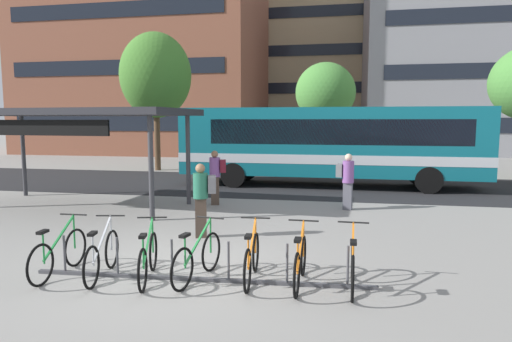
% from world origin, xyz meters
% --- Properties ---
extents(ground, '(200.00, 200.00, 0.00)m').
position_xyz_m(ground, '(0.00, 0.00, 0.00)').
color(ground, gray).
extents(bus_lane_asphalt, '(80.00, 7.20, 0.01)m').
position_xyz_m(bus_lane_asphalt, '(0.00, 11.00, 0.00)').
color(bus_lane_asphalt, '#232326').
rests_on(bus_lane_asphalt, ground).
extents(city_bus, '(12.07, 2.77, 3.20)m').
position_xyz_m(city_bus, '(2.29, 11.00, 1.78)').
color(city_bus, '#0F6070').
rests_on(city_bus, ground).
extents(bike_rack, '(5.85, 0.39, 0.70)m').
position_xyz_m(bike_rack, '(0.55, -0.45, 0.09)').
color(bike_rack, '#47474C').
rests_on(bike_rack, ground).
extents(parked_bicycle_green_0, '(0.52, 1.72, 0.99)m').
position_xyz_m(parked_bicycle_green_0, '(-1.94, -0.65, 0.38)').
color(parked_bicycle_green_0, black).
rests_on(parked_bicycle_green_0, ground).
extents(parked_bicycle_silver_1, '(0.53, 1.70, 0.99)m').
position_xyz_m(parked_bicycle_silver_1, '(-1.15, -0.61, 0.38)').
color(parked_bicycle_silver_1, black).
rests_on(parked_bicycle_silver_1, ground).
extents(parked_bicycle_green_2, '(0.61, 1.68, 0.99)m').
position_xyz_m(parked_bicycle_green_2, '(-0.31, -0.60, 0.38)').
color(parked_bicycle_green_2, black).
rests_on(parked_bicycle_green_2, ground).
extents(parked_bicycle_green_3, '(0.52, 1.70, 0.99)m').
position_xyz_m(parked_bicycle_green_3, '(0.50, -0.43, 0.38)').
color(parked_bicycle_green_3, black).
rests_on(parked_bicycle_green_3, ground).
extents(parked_bicycle_orange_4, '(0.52, 1.72, 0.99)m').
position_xyz_m(parked_bicycle_orange_4, '(1.41, -0.30, 0.38)').
color(parked_bicycle_orange_4, black).
rests_on(parked_bicycle_orange_4, ground).
extents(parked_bicycle_orange_5, '(0.52, 1.72, 0.99)m').
position_xyz_m(parked_bicycle_orange_5, '(2.22, -0.36, 0.38)').
color(parked_bicycle_orange_5, black).
rests_on(parked_bicycle_orange_5, ground).
extents(parked_bicycle_orange_6, '(0.52, 1.72, 0.99)m').
position_xyz_m(parked_bicycle_orange_6, '(3.06, -0.34, 0.38)').
color(parked_bicycle_orange_6, black).
rests_on(parked_bicycle_orange_6, ground).
extents(transit_shelter, '(7.38, 3.77, 3.04)m').
position_xyz_m(transit_shelter, '(-5.23, 5.13, 2.86)').
color(transit_shelter, '#38383D').
rests_on(transit_shelter, ground).
extents(commuter_grey_pack_0, '(0.57, 0.41, 1.70)m').
position_xyz_m(commuter_grey_pack_0, '(3.04, 6.19, 0.98)').
color(commuter_grey_pack_0, '#565660').
rests_on(commuter_grey_pack_0, ground).
extents(commuter_maroon_pack_1, '(0.59, 0.44, 1.74)m').
position_xyz_m(commuter_maroon_pack_1, '(-1.06, 6.21, 1.01)').
color(commuter_maroon_pack_1, '#47382D').
rests_on(commuter_maroon_pack_1, ground).
extents(commuter_grey_pack_2, '(0.59, 0.46, 1.72)m').
position_xyz_m(commuter_grey_pack_2, '(-0.27, 2.29, 0.99)').
color(commuter_grey_pack_2, '#47382D').
rests_on(commuter_grey_pack_2, ground).
extents(street_tree_0, '(3.78, 3.78, 7.34)m').
position_xyz_m(street_tree_0, '(-6.95, 15.30, 5.07)').
color(street_tree_0, brown).
rests_on(street_tree_0, ground).
extents(street_tree_1, '(3.36, 3.36, 5.94)m').
position_xyz_m(street_tree_1, '(1.92, 18.25, 4.24)').
color(street_tree_1, brown).
rests_on(street_tree_1, ground).
extents(building_left_wing, '(19.06, 12.08, 20.55)m').
position_xyz_m(building_left_wing, '(-13.67, 29.49, 10.28)').
color(building_left_wing, brown).
rests_on(building_left_wing, ground).
extents(building_right_wing, '(18.67, 10.93, 19.43)m').
position_xyz_m(building_right_wing, '(14.06, 32.74, 9.72)').
color(building_right_wing, gray).
rests_on(building_right_wing, ground).
extents(building_centre_block, '(16.78, 11.33, 14.89)m').
position_xyz_m(building_centre_block, '(-2.13, 43.90, 7.45)').
color(building_centre_block, tan).
rests_on(building_centre_block, ground).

